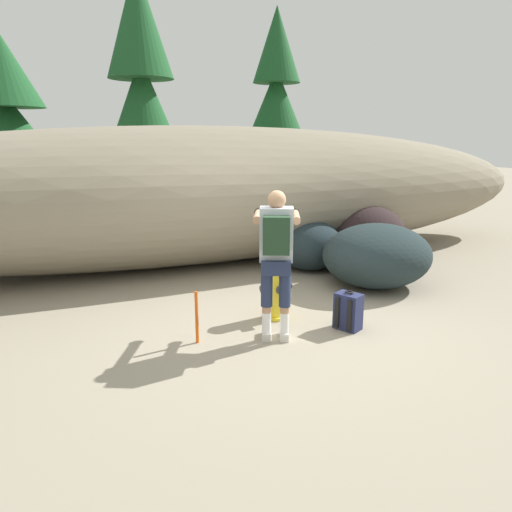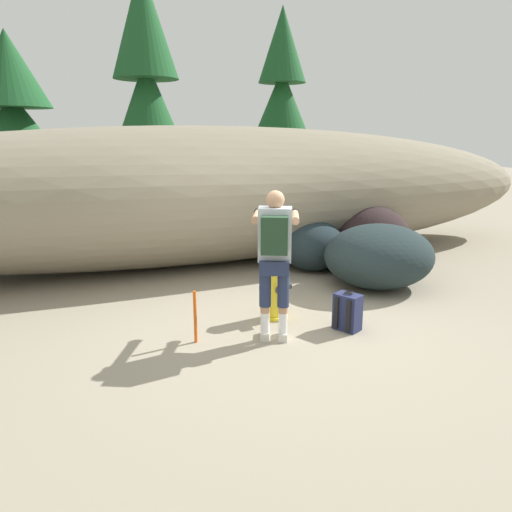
# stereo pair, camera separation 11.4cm
# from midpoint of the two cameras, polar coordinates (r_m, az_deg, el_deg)

# --- Properties ---
(ground_plane) EXTENTS (56.00, 56.00, 0.04)m
(ground_plane) POSITION_cam_midpoint_polar(r_m,az_deg,el_deg) (5.84, 2.03, -8.64)
(ground_plane) COLOR gray
(dirt_embankment) EXTENTS (14.70, 3.20, 2.42)m
(dirt_embankment) POSITION_cam_midpoint_polar(r_m,az_deg,el_deg) (8.70, -7.43, 7.22)
(dirt_embankment) COLOR gray
(dirt_embankment) RESTS_ON ground_plane
(fire_hydrant) EXTENTS (0.41, 0.36, 0.78)m
(fire_hydrant) POSITION_cam_midpoint_polar(r_m,az_deg,el_deg) (6.00, 1.87, -4.16)
(fire_hydrant) COLOR yellow
(fire_hydrant) RESTS_ON ground_plane
(utility_worker) EXTENTS (0.77, 1.04, 1.68)m
(utility_worker) POSITION_cam_midpoint_polar(r_m,az_deg,el_deg) (5.22, 1.81, 1.03)
(utility_worker) COLOR beige
(utility_worker) RESTS_ON ground_plane
(spare_backpack) EXTENTS (0.35, 0.36, 0.47)m
(spare_backpack) POSITION_cam_midpoint_polar(r_m,az_deg,el_deg) (5.80, 10.41, -6.53)
(spare_backpack) COLOR #23284C
(spare_backpack) RESTS_ON ground_plane
(boulder_large) EXTENTS (1.69, 1.53, 0.96)m
(boulder_large) POSITION_cam_midpoint_polar(r_m,az_deg,el_deg) (7.45, 13.81, 0.07)
(boulder_large) COLOR #1F2C2E
(boulder_large) RESTS_ON ground_plane
(boulder_mid) EXTENTS (1.52, 1.53, 0.87)m
(boulder_mid) POSITION_cam_midpoint_polar(r_m,az_deg,el_deg) (8.20, 6.05, 1.33)
(boulder_mid) COLOR #1C292D
(boulder_mid) RESTS_ON ground_plane
(boulder_small) EXTENTS (1.56, 1.58, 1.05)m
(boulder_small) POSITION_cam_midpoint_polar(r_m,az_deg,el_deg) (8.71, 12.89, 2.43)
(boulder_small) COLOR black
(boulder_small) RESTS_ON ground_plane
(pine_tree_far_left) EXTENTS (2.99, 2.99, 4.81)m
(pine_tree_far_left) POSITION_cam_midpoint_polar(r_m,az_deg,el_deg) (14.07, -27.81, 14.11)
(pine_tree_far_left) COLOR #47331E
(pine_tree_far_left) RESTS_ON ground_plane
(pine_tree_left) EXTENTS (2.23, 2.23, 5.80)m
(pine_tree_left) POSITION_cam_midpoint_polar(r_m,az_deg,el_deg) (11.52, -13.72, 17.88)
(pine_tree_left) COLOR #47331E
(pine_tree_left) RESTS_ON ground_plane
(pine_tree_center) EXTENTS (2.01, 2.01, 5.62)m
(pine_tree_center) POSITION_cam_midpoint_polar(r_m,az_deg,el_deg) (13.93, 2.20, 18.53)
(pine_tree_center) COLOR #47331E
(pine_tree_center) RESTS_ON ground_plane
(survey_stake) EXTENTS (0.04, 0.04, 0.60)m
(survey_stake) POSITION_cam_midpoint_polar(r_m,az_deg,el_deg) (5.35, -7.69, -7.27)
(survey_stake) COLOR #E55914
(survey_stake) RESTS_ON ground_plane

